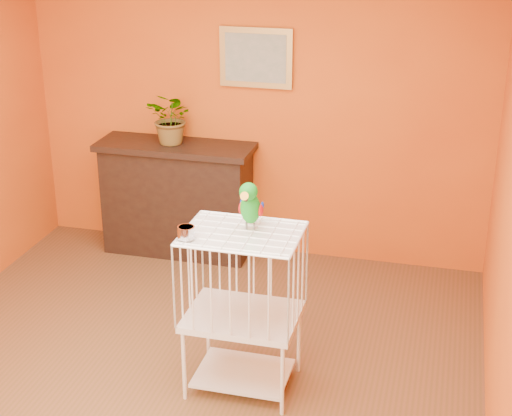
# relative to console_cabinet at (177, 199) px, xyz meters

# --- Properties ---
(ground) EXTENTS (4.50, 4.50, 0.00)m
(ground) POSITION_rel_console_cabinet_xyz_m (0.67, -2.01, -0.51)
(ground) COLOR brown
(ground) RESTS_ON ground
(room_shell) EXTENTS (4.50, 4.50, 4.50)m
(room_shell) POSITION_rel_console_cabinet_xyz_m (0.67, -2.01, 1.08)
(room_shell) COLOR #CC5513
(room_shell) RESTS_ON ground
(console_cabinet) EXTENTS (1.36, 0.49, 1.01)m
(console_cabinet) POSITION_rel_console_cabinet_xyz_m (0.00, 0.00, 0.00)
(console_cabinet) COLOR black
(console_cabinet) RESTS_ON ground
(potted_plant) EXTENTS (0.51, 0.54, 0.35)m
(potted_plant) POSITION_rel_console_cabinet_xyz_m (-0.01, 0.01, 0.68)
(potted_plant) COLOR #26722D
(potted_plant) RESTS_ON console_cabinet
(framed_picture) EXTENTS (0.62, 0.04, 0.50)m
(framed_picture) POSITION_rel_console_cabinet_xyz_m (0.67, 0.20, 1.24)
(framed_picture) COLOR #AE823E
(framed_picture) RESTS_ON room_shell
(birdcage) EXTENTS (0.71, 0.55, 1.10)m
(birdcage) POSITION_rel_console_cabinet_xyz_m (1.12, -1.86, 0.06)
(birdcage) COLOR white
(birdcage) RESTS_ON ground
(feed_cup) EXTENTS (0.11, 0.11, 0.07)m
(feed_cup) POSITION_rel_console_cabinet_xyz_m (0.82, -2.03, 0.63)
(feed_cup) COLOR silver
(feed_cup) RESTS_ON birdcage
(parrot) EXTENTS (0.16, 0.29, 0.32)m
(parrot) POSITION_rel_console_cabinet_xyz_m (1.15, -1.79, 0.75)
(parrot) COLOR #59544C
(parrot) RESTS_ON birdcage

